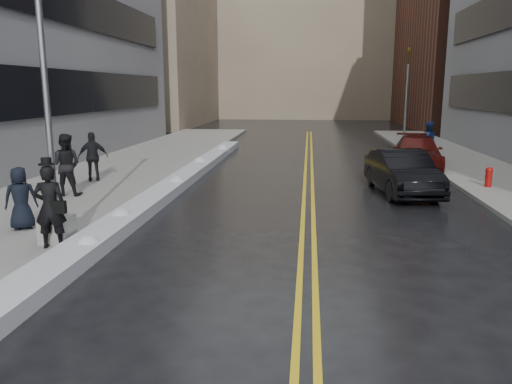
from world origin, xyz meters
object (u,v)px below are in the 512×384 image
(lamppost, at_px, (50,140))
(pedestrian_fedora, at_px, (50,207))
(pedestrian_east, at_px, (427,141))
(pedestrian_c, at_px, (21,198))
(traffic_signal, at_px, (407,93))
(pedestrian_b, at_px, (66,165))
(fire_hydrant, at_px, (489,176))
(pedestrian_d, at_px, (93,157))
(car_black, at_px, (402,172))
(car_maroon, at_px, (417,152))

(lamppost, height_order, pedestrian_fedora, lamppost)
(pedestrian_east, bearing_deg, pedestrian_c, 29.91)
(traffic_signal, relative_size, pedestrian_b, 2.91)
(traffic_signal, distance_m, pedestrian_b, 22.15)
(lamppost, relative_size, pedestrian_c, 4.76)
(traffic_signal, xyz_separation_m, pedestrian_b, (-14.02, -17.00, -2.22))
(lamppost, relative_size, fire_hydrant, 10.45)
(pedestrian_fedora, relative_size, pedestrian_east, 0.97)
(fire_hydrant, relative_size, pedestrian_c, 0.46)
(pedestrian_c, relative_size, pedestrian_d, 0.85)
(pedestrian_fedora, xyz_separation_m, pedestrian_east, (11.51, 15.17, 0.03))
(fire_hydrant, relative_size, pedestrian_b, 0.35)
(pedestrian_b, bearing_deg, pedestrian_d, -87.73)
(fire_hydrant, height_order, pedestrian_east, pedestrian_east)
(fire_hydrant, bearing_deg, car_black, -165.35)
(pedestrian_d, height_order, car_maroon, pedestrian_d)
(pedestrian_c, bearing_deg, traffic_signal, -150.49)
(traffic_signal, relative_size, pedestrian_d, 3.18)
(pedestrian_b, bearing_deg, car_black, -171.74)
(pedestrian_fedora, bearing_deg, pedestrian_b, -79.79)
(pedestrian_d, bearing_deg, traffic_signal, -159.23)
(lamppost, height_order, pedestrian_b, lamppost)
(pedestrian_d, bearing_deg, pedestrian_c, 74.32)
(traffic_signal, height_order, car_maroon, traffic_signal)
(fire_hydrant, bearing_deg, pedestrian_east, 95.83)
(pedestrian_fedora, bearing_deg, pedestrian_d, -85.45)
(car_black, bearing_deg, fire_hydrant, 7.59)
(lamppost, height_order, fire_hydrant, lamppost)
(pedestrian_d, xyz_separation_m, car_maroon, (13.25, 5.50, -0.35))
(car_black, height_order, car_maroon, car_black)
(fire_hydrant, relative_size, pedestrian_east, 0.38)
(car_black, bearing_deg, lamppost, -148.77)
(car_black, bearing_deg, pedestrian_fedora, -146.89)
(pedestrian_fedora, xyz_separation_m, car_maroon, (10.70, 13.53, -0.34))
(pedestrian_fedora, distance_m, pedestrian_c, 2.03)
(fire_hydrant, height_order, pedestrian_d, pedestrian_d)
(pedestrian_d, distance_m, pedestrian_east, 15.76)
(traffic_signal, height_order, pedestrian_east, traffic_signal)
(lamppost, relative_size, pedestrian_b, 3.70)
(fire_hydrant, height_order, pedestrian_b, pedestrian_b)
(pedestrian_c, distance_m, pedestrian_d, 6.76)
(pedestrian_d, bearing_deg, pedestrian_b, 70.34)
(lamppost, bearing_deg, car_maroon, 50.53)
(car_maroon, bearing_deg, car_black, -98.31)
(car_maroon, bearing_deg, pedestrian_c, -127.16)
(car_black, distance_m, car_maroon, 6.21)
(traffic_signal, bearing_deg, pedestrian_d, -134.73)
(pedestrian_c, xyz_separation_m, car_maroon, (12.21, 12.17, -0.21))
(pedestrian_d, bearing_deg, lamppost, 83.30)
(fire_hydrant, xyz_separation_m, pedestrian_fedora, (-12.20, -8.41, 0.54))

